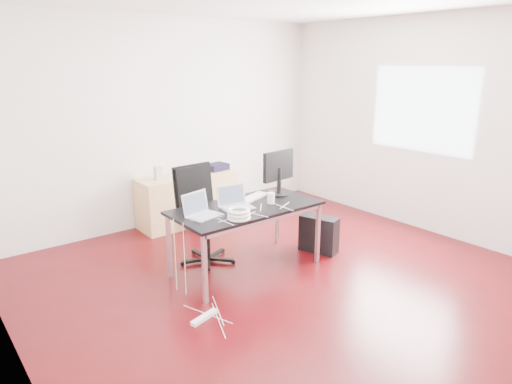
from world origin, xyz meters
TOP-DOWN VIEW (x-y plane):
  - room_shell at (0.04, 0.00)m, footprint 5.00×5.00m
  - desk at (-0.16, 0.51)m, footprint 1.60×0.80m
  - office_chair at (-0.40, 1.03)m, footprint 0.50×0.52m
  - filing_cabinet_left at (-0.34, 2.23)m, footprint 0.50×0.50m
  - filing_cabinet_right at (0.55, 2.23)m, footprint 0.50×0.50m
  - pc_tower at (0.82, 0.37)m, footprint 0.33×0.49m
  - wastebasket at (0.06, 1.89)m, footprint 0.31×0.31m
  - power_strip at (-1.08, -0.07)m, footprint 0.31×0.14m
  - laptop_left at (-0.71, 0.53)m, footprint 0.38×0.32m
  - laptop_right at (-0.28, 0.54)m, footprint 0.36×0.29m
  - monitor at (0.40, 0.64)m, footprint 0.45×0.26m
  - keyboard at (0.07, 0.69)m, footprint 0.46×0.28m
  - cup_white at (0.11, 0.43)m, footprint 0.10×0.10m
  - cup_brown at (0.22, 0.55)m, footprint 0.08×0.08m
  - cable_coil at (-0.47, 0.22)m, footprint 0.24×0.24m
  - power_adapter at (-0.38, 0.25)m, footprint 0.09×0.09m
  - speaker at (-0.33, 2.23)m, footprint 0.09×0.08m
  - navy_garment at (0.60, 2.22)m, footprint 0.33×0.27m

SIDE VIEW (x-z plane):
  - power_strip at x=-1.08m, z-range 0.00..0.04m
  - wastebasket at x=0.06m, z-range 0.00..0.28m
  - pc_tower at x=0.82m, z-range 0.00..0.44m
  - filing_cabinet_left at x=-0.34m, z-range 0.00..0.70m
  - filing_cabinet_right at x=0.55m, z-range 0.00..0.70m
  - office_chair at x=-0.40m, z-range 0.06..1.15m
  - desk at x=-0.16m, z-range 0.31..1.04m
  - keyboard at x=0.07m, z-range 0.73..0.75m
  - power_adapter at x=-0.38m, z-range 0.73..0.76m
  - navy_garment at x=0.60m, z-range 0.70..0.79m
  - cup_brown at x=0.22m, z-range 0.73..0.83m
  - cable_coil at x=-0.47m, z-range 0.73..0.84m
  - laptop_left at x=-0.71m, z-range 0.67..0.90m
  - laptop_right at x=-0.28m, z-range 0.67..0.90m
  - speaker at x=-0.33m, z-range 0.70..0.88m
  - cup_white at x=0.11m, z-range 0.73..0.85m
  - monitor at x=0.40m, z-range 0.76..1.27m
  - room_shell at x=0.04m, z-range -1.10..3.90m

